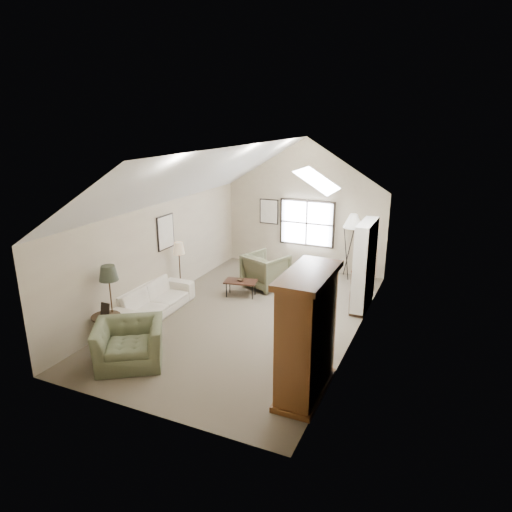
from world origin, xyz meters
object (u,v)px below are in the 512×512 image
at_px(coffee_table, 241,288).
at_px(armchair_near, 129,344).
at_px(side_chair, 359,267).
at_px(armoire, 307,335).
at_px(sofa, 153,300).
at_px(armchair_far, 266,270).
at_px(side_table, 107,329).

bearing_deg(coffee_table, armchair_near, -96.67).
bearing_deg(side_chair, armchair_near, -120.54).
bearing_deg(armoire, sofa, 159.36).
xyz_separation_m(armchair_near, armchair_far, (0.79, 4.83, 0.07)).
height_order(armoire, sofa, armoire).
xyz_separation_m(armoire, armchair_near, (-3.39, -0.45, -0.69)).
bearing_deg(armchair_near, side_table, 120.29).
relative_size(armchair_near, armchair_far, 1.20).
height_order(armchair_far, coffee_table, armchair_far).
bearing_deg(armchair_near, armoire, -25.65).
height_order(armoire, armchair_near, armoire).
distance_m(coffee_table, side_table, 3.73).
relative_size(armoire, armchair_far, 2.09).
bearing_deg(side_table, side_chair, 54.01).
bearing_deg(coffee_table, side_table, -112.94).
height_order(armchair_near, armchair_far, armchair_far).
bearing_deg(armchair_near, sofa, 82.20).
height_order(sofa, side_chair, side_chair).
distance_m(armoire, armchair_near, 3.48).
xyz_separation_m(armchair_far, coffee_table, (-0.33, -0.90, -0.26)).
height_order(armchair_near, coffee_table, armchair_near).
xyz_separation_m(sofa, side_chair, (4.09, 4.03, 0.14)).
height_order(armoire, armchair_far, armoire).
bearing_deg(coffee_table, sofa, -128.38).
height_order(armoire, side_chair, armoire).
distance_m(side_table, side_chair, 6.96).
relative_size(armchair_far, side_chair, 1.08).
relative_size(coffee_table, side_chair, 0.86).
xyz_separation_m(armoire, armchair_far, (-2.59, 4.39, -0.62)).
xyz_separation_m(armchair_near, side_table, (-0.99, 0.50, -0.11)).
xyz_separation_m(armchair_near, side_chair, (3.10, 6.13, 0.08)).
height_order(sofa, side_table, sofa).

